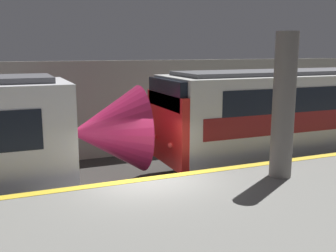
% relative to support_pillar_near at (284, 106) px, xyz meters
% --- Properties ---
extents(ground_plane, '(120.00, 120.00, 0.00)m').
position_rel_support_pillar_near_xyz_m(ground_plane, '(-3.32, 1.26, -3.03)').
color(ground_plane, '#33302D').
extents(platform, '(40.00, 5.13, 1.16)m').
position_rel_support_pillar_near_xyz_m(platform, '(-3.32, -1.30, -2.45)').
color(platform, slate).
rests_on(platform, ground).
extents(station_rear_barrier, '(50.00, 0.15, 4.02)m').
position_rel_support_pillar_near_xyz_m(station_rear_barrier, '(-3.32, 7.74, -1.02)').
color(station_rear_barrier, '#B2AD9E').
rests_on(station_rear_barrier, ground).
extents(support_pillar_near, '(0.57, 0.57, 3.76)m').
position_rel_support_pillar_near_xyz_m(support_pillar_near, '(0.00, 0.00, 0.00)').
color(support_pillar_near, slate).
rests_on(support_pillar_near, platform).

